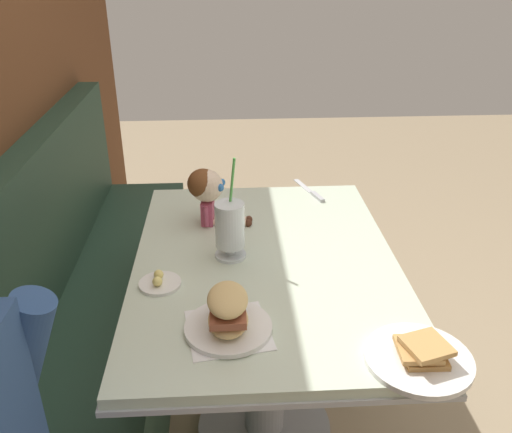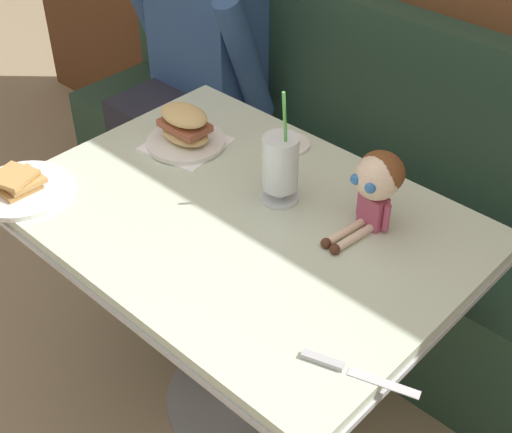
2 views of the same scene
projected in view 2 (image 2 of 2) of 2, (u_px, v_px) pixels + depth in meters
booth_bench at (376, 227)px, 2.37m from camera, size 2.60×0.48×1.00m
diner_table at (243, 273)px, 1.88m from camera, size 1.11×0.81×0.74m
toast_plate at (21, 187)px, 1.82m from camera, size 0.25×0.25×0.06m
milkshake_glass at (280, 165)px, 1.74m from camera, size 0.10×0.10×0.32m
sandwich_plate at (185, 130)px, 1.97m from camera, size 0.23×0.23×0.12m
butter_saucer at (289, 143)px, 1.99m from camera, size 0.12×0.12×0.04m
butter_knife at (339, 366)px, 1.37m from camera, size 0.23×0.09×0.01m
seated_doll at (377, 181)px, 1.64m from camera, size 0.12×0.22×0.20m
diner_patron at (200, 46)px, 2.50m from camera, size 0.55×0.48×0.81m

